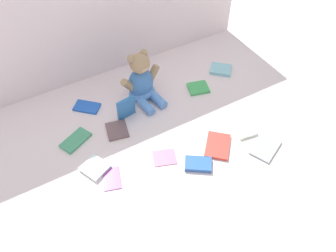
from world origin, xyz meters
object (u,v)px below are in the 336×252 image
(teddy_bear, at_px, (142,82))
(book_case_12, at_px, (112,178))
(book_case_7, at_px, (198,88))
(book_case_11, at_px, (76,140))
(book_case_0, at_px, (117,130))
(book_case_1, at_px, (244,129))
(book_case_2, at_px, (87,107))
(book_case_9, at_px, (266,148))
(book_case_3, at_px, (218,146))
(book_case_4, at_px, (164,157))
(book_case_5, at_px, (126,108))
(book_case_8, at_px, (95,168))
(book_case_6, at_px, (198,164))
(book_case_10, at_px, (221,70))

(teddy_bear, relative_size, book_case_12, 2.45)
(book_case_7, bearing_deg, book_case_11, -73.03)
(book_case_0, xyz_separation_m, book_case_1, (0.50, -0.27, 0.00))
(book_case_2, xyz_separation_m, book_case_9, (0.58, -0.60, -0.00))
(book_case_3, relative_size, book_case_4, 1.43)
(book_case_0, distance_m, book_case_12, 0.25)
(book_case_2, relative_size, book_case_11, 0.90)
(book_case_1, bearing_deg, book_case_3, 15.57)
(book_case_7, relative_size, book_case_9, 0.71)
(book_case_7, bearing_deg, book_case_9, 21.63)
(book_case_5, bearing_deg, teddy_bear, 25.60)
(book_case_8, distance_m, book_case_9, 0.72)
(book_case_0, height_order, book_case_1, book_case_1)
(book_case_6, height_order, book_case_12, book_case_6)
(book_case_2, bearing_deg, book_case_1, -87.51)
(book_case_1, xyz_separation_m, book_case_4, (-0.38, 0.04, -0.00))
(book_case_2, distance_m, book_case_5, 0.21)
(teddy_bear, xyz_separation_m, book_case_8, (-0.36, -0.28, -0.09))
(book_case_2, distance_m, book_case_9, 0.84)
(book_case_9, bearing_deg, book_case_6, 52.26)
(book_case_3, distance_m, book_case_12, 0.47)
(book_case_5, xyz_separation_m, book_case_12, (-0.20, -0.27, -0.05))
(book_case_1, relative_size, book_case_6, 0.90)
(book_case_8, bearing_deg, book_case_6, -51.95)
(book_case_9, xyz_separation_m, book_case_11, (-0.69, 0.44, 0.00))
(book_case_6, bearing_deg, book_case_5, 53.60)
(book_case_4, height_order, book_case_10, book_case_10)
(book_case_11, bearing_deg, book_case_5, -111.11)
(teddy_bear, bearing_deg, book_case_1, -62.05)
(book_case_4, distance_m, book_case_9, 0.43)
(book_case_3, bearing_deg, book_case_7, 112.27)
(teddy_bear, bearing_deg, book_case_11, -172.88)
(teddy_bear, height_order, book_case_11, teddy_bear)
(book_case_11, bearing_deg, book_case_10, -110.38)
(book_case_3, xyz_separation_m, book_case_7, (0.12, 0.35, 0.00))
(book_case_1, xyz_separation_m, book_case_9, (0.02, -0.13, -0.00))
(teddy_bear, bearing_deg, book_case_9, -67.74)
(book_case_10, xyz_separation_m, book_case_12, (-0.76, -0.33, -0.01))
(book_case_3, distance_m, book_case_9, 0.20)
(book_case_1, height_order, book_case_6, book_case_6)
(book_case_5, height_order, book_case_8, book_case_5)
(book_case_1, height_order, book_case_3, same)
(book_case_3, bearing_deg, teddy_bear, 150.27)
(book_case_8, distance_m, book_case_12, 0.09)
(book_case_6, relative_size, book_case_12, 1.03)
(book_case_5, relative_size, book_case_7, 1.17)
(book_case_3, bearing_deg, book_case_6, -120.08)
(book_case_4, height_order, book_case_9, book_case_9)
(book_case_12, bearing_deg, teddy_bear, -114.09)
(book_case_5, bearing_deg, book_case_6, -78.99)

